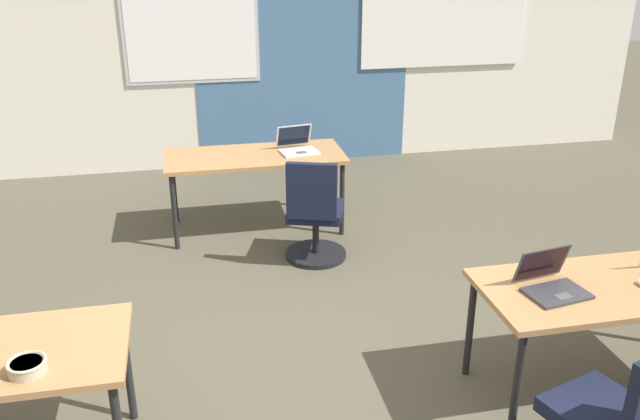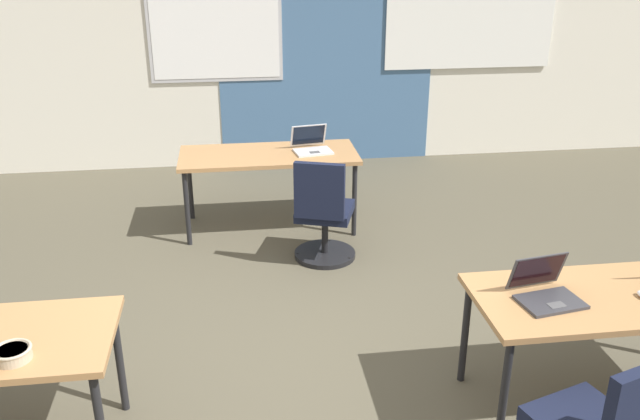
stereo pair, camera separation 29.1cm
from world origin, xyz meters
name	(u,v)px [view 2 (the right image)]	position (x,y,z in m)	size (l,w,h in m)	color
ground_plane	(294,364)	(0.00, 0.00, 0.00)	(24.00, 24.00, 0.00)	#4C4738
back_wall_assembly	(259,42)	(0.04, 4.20, 1.41)	(10.00, 0.27, 2.80)	silver
desk_near_right	(617,303)	(1.75, -0.60, 0.66)	(1.60, 0.70, 0.72)	#A37547
desk_far_center	(269,160)	(0.00, 2.20, 0.66)	(1.60, 0.70, 0.72)	#A37547
laptop_near_right_inner	(546,291)	(1.32, -0.60, 0.77)	(0.38, 0.35, 0.23)	#333338
laptop_far_right	(311,146)	(0.39, 2.22, 0.77)	(0.38, 0.36, 0.23)	silver
chair_far_right	(323,219)	(0.39, 1.43, 0.38)	(0.56, 0.61, 0.92)	black
snack_bowl	(13,353)	(-1.38, -0.79, 0.76)	(0.18, 0.18, 0.06)	tan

